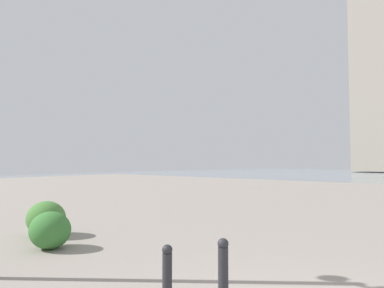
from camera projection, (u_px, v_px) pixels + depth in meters
bollard_near at (223, 271)px, 4.03m from camera, size 0.13×0.13×0.79m
bollard_mid at (167, 270)px, 4.25m from camera, size 0.13×0.13×0.66m
shrub_low at (50, 230)px, 6.68m from camera, size 0.84×0.75×0.71m
shrub_round at (46, 219)px, 7.82m from camera, size 0.92×0.83×0.78m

